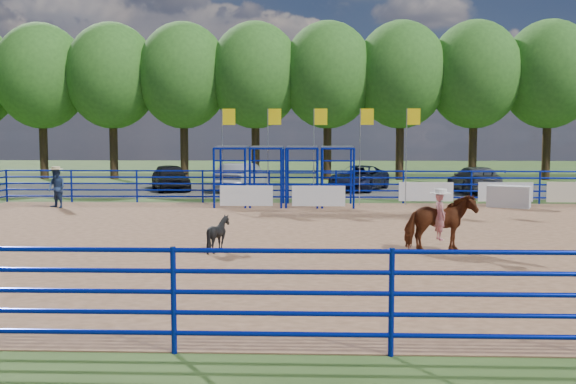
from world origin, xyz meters
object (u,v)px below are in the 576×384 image
at_px(horse_and_rider, 440,220).
at_px(car_d, 475,180).
at_px(car_b, 242,177).
at_px(calf, 218,234).
at_px(car_c, 359,178).
at_px(announcer_table, 509,197).
at_px(spectator_cowboy, 57,187).
at_px(car_a, 170,177).

distance_m(horse_and_rider, car_d, 18.42).
bearing_deg(car_b, calf, 108.47).
distance_m(calf, car_c, 19.84).
height_order(announcer_table, calf, calf).
height_order(calf, spectator_cowboy, spectator_cowboy).
relative_size(horse_and_rider, car_c, 0.46).
distance_m(car_a, car_d, 16.49).
bearing_deg(announcer_table, horse_and_rider, -115.20).
relative_size(announcer_table, car_d, 0.36).
height_order(car_a, car_c, car_a).
relative_size(car_a, car_c, 0.87).
xyz_separation_m(announcer_table, calf, (-10.73, -10.82, 0.01)).
bearing_deg(spectator_cowboy, horse_and_rider, -34.69).
xyz_separation_m(car_a, car_c, (10.45, 0.42, -0.05)).
distance_m(horse_and_rider, calf, 5.76).
bearing_deg(horse_and_rider, car_a, 121.00).
bearing_deg(car_a, spectator_cowboy, -128.65).
distance_m(horse_and_rider, car_a, 21.63).
bearing_deg(car_b, spectator_cowboy, 66.28).
distance_m(horse_and_rider, car_b, 19.78).
relative_size(announcer_table, car_a, 0.40).
relative_size(horse_and_rider, car_d, 0.47).
xyz_separation_m(car_a, car_b, (4.01, -0.10, 0.03)).
relative_size(spectator_cowboy, car_a, 0.40).
height_order(car_c, car_d, car_d).
height_order(calf, car_b, car_b).
height_order(car_a, car_d, car_a).
bearing_deg(car_d, spectator_cowboy, 19.60).
bearing_deg(car_a, car_b, -22.39).
bearing_deg(car_d, horse_and_rider, 70.38).
relative_size(spectator_cowboy, car_c, 0.35).
bearing_deg(calf, car_c, -40.92).
height_order(calf, car_a, car_a).
relative_size(calf, car_c, 0.19).
height_order(horse_and_rider, spectator_cowboy, horse_and_rider).
relative_size(announcer_table, car_c, 0.35).
bearing_deg(car_a, car_c, -18.66).
xyz_separation_m(horse_and_rider, car_c, (-0.70, 18.97, -0.15)).
bearing_deg(horse_and_rider, car_b, 111.15).
bearing_deg(horse_and_rider, announcer_table, 64.80).
height_order(horse_and_rider, car_a, horse_and_rider).
xyz_separation_m(car_b, car_c, (6.44, 0.52, -0.08)).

